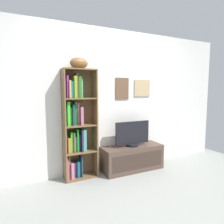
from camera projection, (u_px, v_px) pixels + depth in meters
ground at (147, 200)px, 2.58m from camera, size 5.20×5.20×0.04m
back_wall at (111, 101)px, 3.46m from camera, size 4.80×0.08×2.43m
bookshelf at (76, 126)px, 3.11m from camera, size 0.52×0.25×1.73m
football at (79, 63)px, 3.00m from camera, size 0.30×0.20×0.17m
tv_stand at (132, 158)px, 3.49m from camera, size 1.09×0.40×0.43m
television at (132, 134)px, 3.45m from camera, size 0.65×0.22×0.43m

